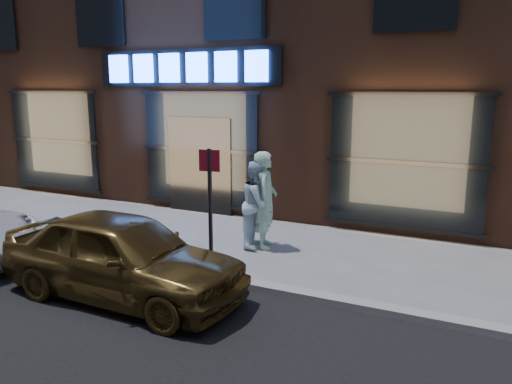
% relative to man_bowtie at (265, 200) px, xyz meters
% --- Properties ---
extents(ground, '(90.00, 90.00, 0.00)m').
position_rel_man_bowtie_xyz_m(ground, '(-2.68, -2.04, -0.96)').
color(ground, slate).
rests_on(ground, ground).
extents(curb, '(60.00, 0.25, 0.12)m').
position_rel_man_bowtie_xyz_m(curb, '(-2.68, -2.04, -0.90)').
color(curb, gray).
rests_on(curb, ground).
extents(storefront_building, '(30.20, 8.28, 10.30)m').
position_rel_man_bowtie_xyz_m(storefront_building, '(-2.68, 5.95, 4.19)').
color(storefront_building, '#54301E').
rests_on(storefront_building, ground).
extents(man_bowtie, '(0.68, 0.82, 1.92)m').
position_rel_man_bowtie_xyz_m(man_bowtie, '(0.00, 0.00, 0.00)').
color(man_bowtie, '#B2EACF').
rests_on(man_bowtie, ground).
extents(man_cap, '(0.78, 0.94, 1.74)m').
position_rel_man_bowtie_xyz_m(man_cap, '(-0.14, -0.03, -0.09)').
color(man_cap, silver).
rests_on(man_cap, ground).
extents(gold_sedan, '(3.90, 1.63, 1.32)m').
position_rel_man_bowtie_xyz_m(gold_sedan, '(-0.89, -3.17, -0.30)').
color(gold_sedan, brown).
rests_on(gold_sedan, ground).
extents(sign_post, '(0.35, 0.08, 2.18)m').
position_rel_man_bowtie_xyz_m(sign_post, '(-0.10, -1.94, 0.36)').
color(sign_post, '#262628').
rests_on(sign_post, ground).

